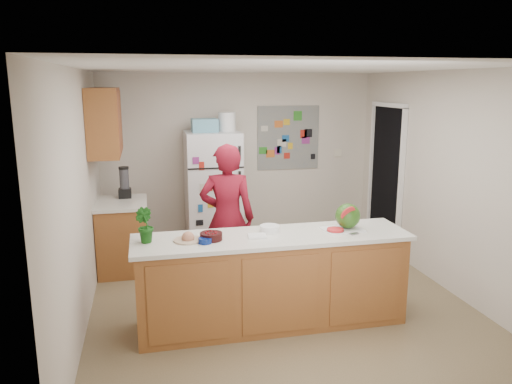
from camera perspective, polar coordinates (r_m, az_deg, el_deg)
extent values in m
cube|color=brown|center=(5.66, 2.53, -12.36)|extent=(4.00, 4.50, 0.02)
cube|color=beige|center=(7.43, -1.94, 3.79)|extent=(4.00, 0.02, 2.50)
cube|color=beige|center=(5.12, -19.60, -0.84)|extent=(0.02, 4.50, 2.50)
cube|color=beige|center=(6.10, 21.20, 1.06)|extent=(0.02, 4.50, 2.50)
cube|color=white|center=(5.14, 2.80, 14.06)|extent=(4.00, 4.50, 0.02)
cube|color=black|center=(7.35, 14.68, 1.48)|extent=(0.03, 0.85, 2.04)
cube|color=brown|center=(4.99, 1.85, -10.23)|extent=(2.60, 0.62, 0.88)
cube|color=silver|center=(4.83, 1.88, -5.18)|extent=(2.68, 0.70, 0.04)
cube|color=brown|center=(6.60, -14.98, -5.03)|extent=(0.60, 0.80, 0.86)
cube|color=silver|center=(6.49, -15.20, -1.23)|extent=(0.64, 0.84, 0.04)
cube|color=brown|center=(6.29, -16.94, 7.67)|extent=(0.35, 1.00, 0.80)
cube|color=silver|center=(7.06, -4.93, 0.00)|extent=(0.75, 0.70, 1.70)
cube|color=#5999B2|center=(6.91, -5.90, 7.59)|extent=(0.35, 0.28, 0.18)
cube|color=slate|center=(7.54, 3.71, 6.20)|extent=(0.95, 0.01, 0.95)
imported|color=maroon|center=(5.66, -3.31, -3.05)|extent=(0.69, 0.53, 1.71)
cylinder|color=black|center=(6.65, -14.80, 0.97)|extent=(0.12, 0.12, 0.38)
cube|color=silver|center=(5.06, 9.85, -4.23)|extent=(0.41, 0.33, 0.01)
sphere|color=#2B5C0F|center=(5.07, 10.45, -2.70)|extent=(0.25, 0.25, 0.25)
cylinder|color=red|center=(4.98, 9.05, -4.28)|extent=(0.16, 0.16, 0.02)
cylinder|color=black|center=(4.69, -5.15, -5.07)|extent=(0.22, 0.22, 0.07)
cylinder|color=white|center=(4.94, 1.57, -4.19)|extent=(0.23, 0.23, 0.06)
cylinder|color=navy|center=(4.61, -5.84, -5.54)|extent=(0.15, 0.15, 0.05)
cylinder|color=#B6A890|center=(4.69, -7.77, -5.47)|extent=(0.28, 0.28, 0.02)
cube|color=silver|center=(4.77, 0.13, -5.04)|extent=(0.19, 0.17, 0.02)
cube|color=slate|center=(4.94, 11.17, -4.70)|extent=(0.10, 0.07, 0.01)
imported|color=#0C4212|center=(4.69, -12.65, -3.74)|extent=(0.23, 0.23, 0.32)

